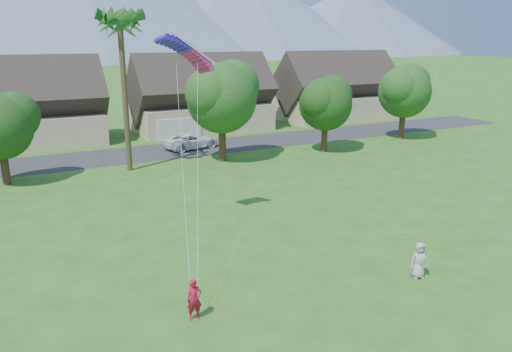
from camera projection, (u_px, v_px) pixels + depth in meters
street at (137, 154)px, 46.12m from camera, size 90.00×7.00×0.01m
kite_flyer at (194, 300)px, 18.84m from camera, size 0.62×0.42×1.63m
watcher at (419, 260)px, 22.12m from camera, size 0.95×0.78×1.67m
parked_car at (191, 141)px, 48.28m from camera, size 5.85×3.70×1.50m
houses_row at (118, 105)px, 53.13m from camera, size 72.75×8.19×8.86m
tree_row at (139, 110)px, 39.10m from camera, size 62.27×6.67×8.45m
fan_palm at (119, 18)px, 37.38m from camera, size 3.00×3.00×13.80m
parafoil_kite at (186, 50)px, 25.94m from camera, size 3.40×1.29×0.50m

